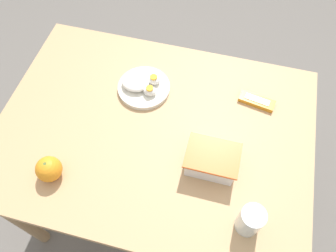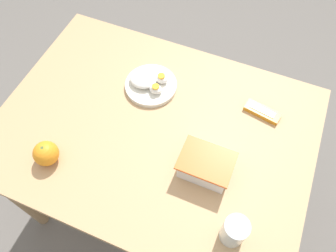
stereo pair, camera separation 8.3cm
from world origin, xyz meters
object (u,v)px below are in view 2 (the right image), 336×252
Objects in this scene: orange_fruit at (46,153)px; food_container at (205,166)px; drinking_glass at (234,231)px; candy_bar at (262,112)px; rice_plate at (149,83)px.

food_container is at bearing -162.20° from orange_fruit.
drinking_glass is at bearing 179.42° from orange_fruit.
food_container is 0.22m from drinking_glass.
food_container is 0.32m from candy_bar.
food_container is 0.53m from orange_fruit.
candy_bar is at bearing -173.99° from rice_plate.
orange_fruit is 0.75× the size of drinking_glass.
orange_fruit is 0.42× the size of rice_plate.
candy_bar is at bearing -87.13° from drinking_glass.
orange_fruit reaches higher than rice_plate.
drinking_glass reaches higher than candy_bar.
food_container is 1.53× the size of drinking_glass.
food_container is 0.40m from rice_plate.
food_container reaches higher than candy_bar.
orange_fruit is 0.64m from drinking_glass.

